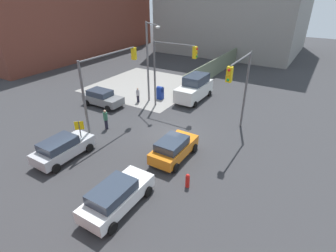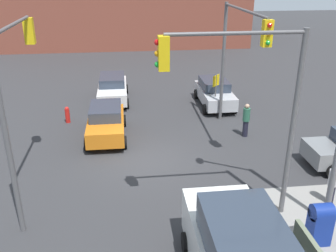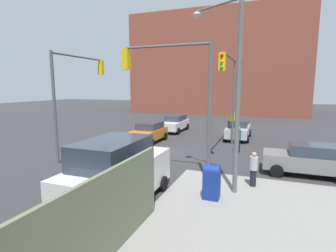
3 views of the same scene
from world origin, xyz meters
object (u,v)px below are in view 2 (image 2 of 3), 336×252
at_px(hatchback_white, 113,88).
at_px(pedestrian_crossing, 246,120).
at_px(fire_hydrant, 67,114).
at_px(mailbox_blue, 320,222).
at_px(traffic_signal_nw_corner, 238,46).
at_px(coupe_orange, 106,122).
at_px(coupe_silver, 215,92).
at_px(traffic_signal_ne_corner, 245,92).
at_px(traffic_signal_se_corner, 16,82).
at_px(pedestrian_waiting, 332,184).

relative_size(hatchback_white, pedestrian_crossing, 2.52).
bearing_deg(fire_hydrant, hatchback_white, 144.81).
bearing_deg(mailbox_blue, traffic_signal_nw_corner, -176.54).
distance_m(traffic_signal_nw_corner, coupe_orange, 7.54).
distance_m(traffic_signal_nw_corner, coupe_silver, 6.15).
relative_size(mailbox_blue, coupe_silver, 0.33).
relative_size(fire_hydrant, coupe_orange, 0.23).
relative_size(traffic_signal_nw_corner, coupe_silver, 1.52).
height_order(traffic_signal_ne_corner, coupe_silver, traffic_signal_ne_corner).
bearing_deg(hatchback_white, traffic_signal_se_corner, -14.06).
bearing_deg(pedestrian_crossing, traffic_signal_ne_corner, -113.76).
bearing_deg(fire_hydrant, traffic_signal_ne_corner, 36.31).
bearing_deg(coupe_orange, traffic_signal_ne_corner, 32.95).
height_order(traffic_signal_se_corner, pedestrian_waiting, traffic_signal_se_corner).
xyz_separation_m(hatchback_white, pedestrian_waiting, (12.73, 8.21, -0.02)).
xyz_separation_m(traffic_signal_ne_corner, pedestrian_waiting, (-0.30, 3.72, -3.75)).
xyz_separation_m(traffic_signal_ne_corner, coupe_silver, (-11.36, 1.92, -3.73)).
bearing_deg(pedestrian_crossing, hatchback_white, 133.30).
xyz_separation_m(traffic_signal_ne_corner, coupe_orange, (-7.29, -4.73, -3.73)).
xyz_separation_m(coupe_silver, pedestrian_crossing, (4.86, 0.49, 0.09)).
bearing_deg(coupe_silver, mailbox_blue, 1.29).
xyz_separation_m(traffic_signal_se_corner, fire_hydrant, (-7.60, 0.30, -4.12)).
height_order(mailbox_blue, coupe_silver, coupe_silver).
xyz_separation_m(traffic_signal_nw_corner, fire_hydrant, (-2.94, -8.70, -4.19)).
relative_size(mailbox_blue, pedestrian_waiting, 0.89).
height_order(fire_hydrant, hatchback_white, hatchback_white).
height_order(coupe_orange, pedestrian_waiting, coupe_orange).
distance_m(traffic_signal_ne_corner, pedestrian_crossing, 7.84).
xyz_separation_m(mailbox_blue, coupe_silver, (-13.06, -0.29, 0.08)).
bearing_deg(pedestrian_waiting, traffic_signal_ne_corner, -164.10).
distance_m(fire_hydrant, pedestrian_crossing, 9.88).
height_order(traffic_signal_ne_corner, hatchback_white, traffic_signal_ne_corner).
relative_size(traffic_signal_nw_corner, coupe_orange, 1.57).
relative_size(coupe_silver, pedestrian_crossing, 2.41).
bearing_deg(mailbox_blue, hatchback_white, -155.49).
relative_size(fire_hydrant, pedestrian_waiting, 0.59).
height_order(traffic_signal_se_corner, traffic_signal_ne_corner, same).
distance_m(mailbox_blue, pedestrian_waiting, 2.50).
distance_m(coupe_silver, pedestrian_crossing, 4.88).
xyz_separation_m(coupe_orange, pedestrian_waiting, (6.99, 8.44, -0.02)).
bearing_deg(coupe_orange, pedestrian_waiting, 50.38).
bearing_deg(coupe_orange, pedestrian_crossing, 83.69).
relative_size(traffic_signal_ne_corner, coupe_orange, 1.57).
distance_m(fire_hydrant, coupe_silver, 9.10).
height_order(traffic_signal_nw_corner, hatchback_white, traffic_signal_nw_corner).
relative_size(traffic_signal_nw_corner, mailbox_blue, 4.55).
distance_m(traffic_signal_ne_corner, pedestrian_waiting, 5.29).
bearing_deg(traffic_signal_nw_corner, fire_hydrant, -108.67).
distance_m(coupe_silver, pedestrian_waiting, 11.20).
relative_size(traffic_signal_ne_corner, mailbox_blue, 4.55).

